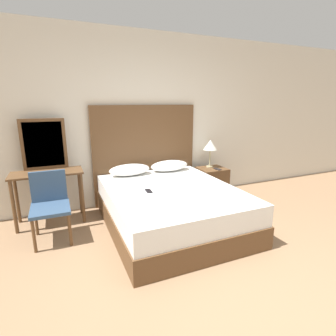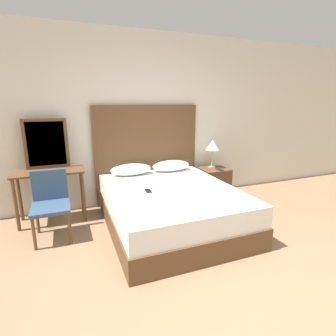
% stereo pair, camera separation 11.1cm
% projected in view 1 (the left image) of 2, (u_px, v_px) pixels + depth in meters
% --- Properties ---
extents(ground_plane, '(16.00, 16.00, 0.00)m').
position_uv_depth(ground_plane, '(256.00, 313.00, 2.10)').
color(ground_plane, '#8C6B4C').
extents(wall_back, '(10.00, 0.06, 2.70)m').
position_uv_depth(wall_back, '(144.00, 120.00, 4.24)').
color(wall_back, silver).
rests_on(wall_back, ground_plane).
extents(bed, '(1.64, 2.02, 0.54)m').
position_uv_depth(bed, '(171.00, 207.00, 3.52)').
color(bed, brown).
rests_on(bed, ground_plane).
extents(headboard, '(1.72, 0.05, 1.59)m').
position_uv_depth(headboard, '(146.00, 155.00, 4.31)').
color(headboard, brown).
rests_on(headboard, ground_plane).
extents(pillow_left, '(0.63, 0.29, 0.18)m').
position_uv_depth(pillow_left, '(130.00, 170.00, 4.03)').
color(pillow_left, white).
rests_on(pillow_left, bed).
extents(pillow_right, '(0.63, 0.29, 0.18)m').
position_uv_depth(pillow_right, '(169.00, 166.00, 4.28)').
color(pillow_right, white).
rests_on(pillow_right, bed).
extents(phone_on_bed, '(0.08, 0.15, 0.01)m').
position_uv_depth(phone_on_bed, '(149.00, 191.00, 3.33)').
color(phone_on_bed, black).
rests_on(phone_on_bed, bed).
extents(nightstand, '(0.46, 0.42, 0.52)m').
position_uv_depth(nightstand, '(212.00, 182.00, 4.61)').
color(nightstand, brown).
rests_on(nightstand, ground_plane).
extents(table_lamp, '(0.24, 0.24, 0.48)m').
position_uv_depth(table_lamp, '(210.00, 146.00, 4.52)').
color(table_lamp, tan).
rests_on(table_lamp, nightstand).
extents(phone_on_nightstand, '(0.08, 0.15, 0.01)m').
position_uv_depth(phone_on_nightstand, '(217.00, 169.00, 4.46)').
color(phone_on_nightstand, black).
rests_on(phone_on_nightstand, nightstand).
extents(vanity_desk, '(0.91, 0.42, 0.73)m').
position_uv_depth(vanity_desk, '(48.00, 182.00, 3.54)').
color(vanity_desk, brown).
rests_on(vanity_desk, ground_plane).
extents(vanity_mirror, '(0.57, 0.03, 0.70)m').
position_uv_depth(vanity_mirror, '(44.00, 144.00, 3.58)').
color(vanity_mirror, brown).
rests_on(vanity_mirror, vanity_desk).
extents(chair, '(0.44, 0.49, 0.82)m').
position_uv_depth(chair, '(50.00, 202.00, 3.17)').
color(chair, '#334C6B').
rests_on(chair, ground_plane).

